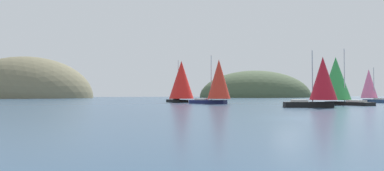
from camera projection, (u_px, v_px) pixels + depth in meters
ground_plane at (287, 118)px, 26.69m from camera, size 360.00×360.00×0.00m
headland_left at (27, 98)px, 145.23m from camera, size 58.83×44.00×38.60m
headland_right at (256, 97)px, 171.88m from camera, size 63.05×44.00×29.45m
sailboat_scarlet_sail at (218, 81)px, 63.93m from camera, size 8.92×8.35×10.05m
sailboat_crimson_sail at (321, 81)px, 46.83m from camera, size 8.26×5.31×8.59m
sailboat_red_spinnaker at (181, 80)px, 74.01m from camera, size 7.20×9.98×10.18m
sailboat_green_sail at (337, 80)px, 58.37m from camera, size 6.24×10.11×10.31m
sailboat_pink_spinnaker at (370, 85)px, 72.03m from camera, size 3.85×6.88×8.04m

